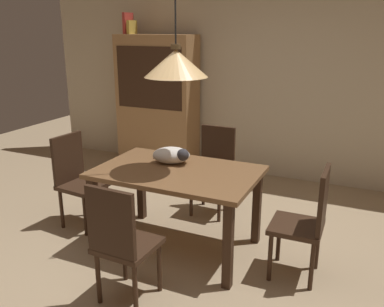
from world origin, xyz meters
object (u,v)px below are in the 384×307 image
Objects in this scene: book_yellow_short at (132,27)px; chair_far_back at (214,166)px; chair_left_side at (77,177)px; dining_table at (177,181)px; book_red_tall at (128,23)px; chair_right_side at (307,219)px; cat_sleeping at (172,155)px; pendant_lamp at (176,63)px; chair_near_front at (121,240)px; hutch_bookcase at (158,106)px.

chair_far_back is at bearing -32.99° from book_yellow_short.
chair_far_back is (1.13, 0.87, 0.00)m from chair_left_side.
book_red_tall reaches higher than dining_table.
dining_table is at bearing -49.74° from book_yellow_short.
dining_table is at bearing -179.93° from chair_right_side.
chair_left_side reaches higher than cat_sleeping.
book_red_tall reaches higher than chair_far_back.
pendant_lamp is at bearing -48.78° from book_red_tall.
pendant_lamp is at bearing -49.74° from book_yellow_short.
dining_table is 1.51× the size of chair_left_side.
chair_near_front reaches higher than cat_sleeping.
hutch_bookcase is at bearing -0.20° from book_red_tall.
chair_far_back is 0.72× the size of pendant_lamp.
chair_left_side is (-2.26, 0.01, 0.00)m from chair_right_side.
pendant_lamp reaches higher than book_red_tall.
cat_sleeping is at bearing -57.30° from hutch_bookcase.
chair_near_front is 1.00× the size of chair_far_back.
chair_near_front is 3.13m from hutch_bookcase.
chair_left_side is at bearing -85.50° from hutch_bookcase.
book_red_tall is at bearing 145.50° from chair_right_side.
pendant_lamp is 0.70× the size of hutch_bookcase.
chair_left_side is at bearing 179.84° from chair_right_side.
chair_left_side is 1.00× the size of chair_far_back.
chair_left_side is at bearing -142.37° from chair_far_back.
book_red_tall is (-2.84, 1.95, 1.48)m from chair_right_side.
chair_left_side is at bearing -172.05° from cat_sleeping.
cat_sleeping is 1.46× the size of book_red_tall.
chair_near_front is 2.28× the size of cat_sleeping.
book_yellow_short reaches higher than chair_right_side.
hutch_bookcase reaches higher than dining_table.
book_red_tall is 0.08m from book_yellow_short.
chair_far_back is at bearing 89.91° from pendant_lamp.
chair_far_back is at bearing -39.92° from hutch_bookcase.
chair_right_side is at bearing -0.16° from chair_left_side.
pendant_lamp is at bearing 180.00° from dining_table.
chair_far_back is 0.81m from cat_sleeping.
chair_right_side and chair_far_back have the same top height.
chair_left_side is 1.06m from cat_sleeping.
hutch_bookcase is at bearing 123.28° from dining_table.
chair_near_front is 1.45m from pendant_lamp.
chair_far_back is at bearing 89.91° from dining_table.
pendant_lamp is (-0.00, 0.00, 1.01)m from dining_table.
book_yellow_short is at bearing 130.30° from cat_sleeping.
book_yellow_short is (-1.65, 2.83, 1.43)m from chair_near_front.
dining_table is 1.51× the size of chair_right_side.
chair_far_back is (0.00, 0.88, -0.14)m from dining_table.
chair_near_front is at bearing -59.75° from book_yellow_short.
chair_left_side is 2.28× the size of cat_sleeping.
hutch_bookcase reaches higher than chair_near_front.
hutch_bookcase reaches higher than chair_right_side.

